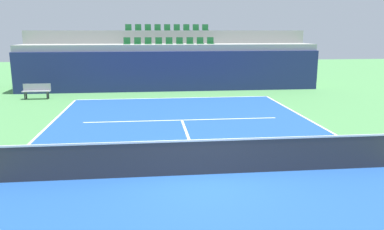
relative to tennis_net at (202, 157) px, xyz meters
name	(u,v)px	position (x,y,z in m)	size (l,w,h in m)	color
ground_plane	(202,175)	(0.00, 0.00, -0.51)	(80.00, 80.00, 0.00)	#4C8C4C
court_surface	(202,175)	(0.00, 0.00, -0.50)	(11.00, 24.00, 0.01)	#1E4C99
baseline_far	(174,98)	(0.00, 11.95, -0.50)	(11.00, 0.10, 0.00)	white
service_line_far	(182,120)	(0.00, 6.40, -0.50)	(8.26, 0.10, 0.00)	white
centre_service_line	(190,141)	(0.00, 3.20, -0.50)	(0.10, 6.40, 0.00)	white
back_wall	(171,72)	(0.00, 14.56, 0.74)	(19.13, 0.30, 2.50)	navy
stands_tier_lower	(170,66)	(0.00, 15.91, 0.94)	(19.13, 2.40, 2.91)	#9E9E99
stands_tier_upper	(168,57)	(0.00, 18.31, 1.38)	(19.13, 2.40, 3.78)	#9E9E99
seating_row_lower	(169,42)	(0.00, 16.00, 2.52)	(5.92, 0.44, 0.44)	#1E6633
seating_row_upper	(167,29)	(0.00, 18.40, 3.39)	(5.92, 0.44, 0.44)	#1E6633
tennis_net	(202,157)	(0.00, 0.00, 0.00)	(11.08, 0.08, 1.07)	black
player_bench	(37,90)	(-7.66, 12.58, 0.00)	(1.50, 0.40, 0.85)	#99999E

